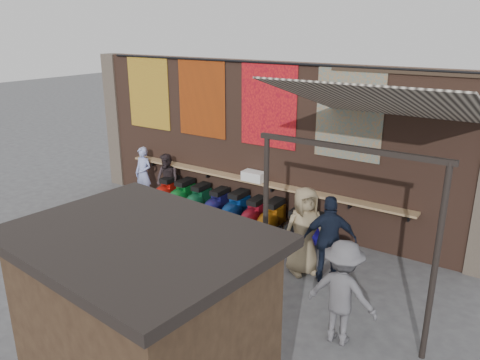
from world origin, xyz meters
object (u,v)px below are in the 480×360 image
at_px(scooter_stool_0, 168,192).
at_px(scooter_stool_5, 255,214).
at_px(scooter_stool_7, 296,225).
at_px(diner_left, 144,173).
at_px(shelf_box, 254,176).
at_px(shopper_tan, 304,231).
at_px(scooter_stool_8, 316,231).
at_px(market_stall, 147,349).
at_px(scooter_stool_4, 237,208).
at_px(scooter_stool_3, 218,204).
at_px(shopper_navy, 329,240).
at_px(shopper_grey, 342,292).
at_px(scooter_stool_6, 272,218).
at_px(diner_right, 167,180).
at_px(scooter_stool_1, 183,195).
at_px(scooter_stool_2, 199,199).

relative_size(scooter_stool_0, scooter_stool_5, 1.04).
bearing_deg(scooter_stool_7, scooter_stool_5, -178.66).
bearing_deg(diner_left, shelf_box, 4.25).
height_order(scooter_stool_5, shopper_tan, shopper_tan).
height_order(scooter_stool_0, shopper_tan, shopper_tan).
distance_m(scooter_stool_8, market_stall, 6.06).
height_order(shelf_box, scooter_stool_4, shelf_box).
bearing_deg(shopper_tan, scooter_stool_3, 105.99).
xyz_separation_m(shopper_navy, shopper_grey, (0.91, -1.60, -0.02)).
xyz_separation_m(scooter_stool_4, shopper_tan, (2.49, -1.26, 0.49)).
bearing_deg(scooter_stool_6, diner_right, 179.25).
bearing_deg(shopper_grey, scooter_stool_1, -28.91).
bearing_deg(shopper_tan, scooter_stool_2, 109.35).
relative_size(scooter_stool_0, shopper_tan, 0.48).
xyz_separation_m(scooter_stool_2, scooter_stool_5, (1.79, -0.07, 0.00)).
bearing_deg(scooter_stool_7, scooter_stool_2, 179.16).
bearing_deg(scooter_stool_3, scooter_stool_7, -0.88).
bearing_deg(shopper_navy, scooter_stool_8, -84.66).
xyz_separation_m(scooter_stool_7, diner_right, (-4.01, 0.02, 0.35)).
bearing_deg(shopper_grey, shelf_box, -43.22).
relative_size(scooter_stool_5, shopper_grey, 0.49).
distance_m(scooter_stool_6, shopper_navy, 2.41).
xyz_separation_m(shelf_box, scooter_stool_6, (0.75, -0.34, -0.82)).
bearing_deg(scooter_stool_4, diner_right, 179.76).
xyz_separation_m(shelf_box, scooter_stool_0, (-2.58, -0.34, -0.83)).
distance_m(scooter_stool_5, scooter_stool_7, 1.12).
bearing_deg(scooter_stool_1, shopper_navy, -15.30).
bearing_deg(scooter_stool_4, scooter_stool_1, 179.41).
relative_size(scooter_stool_8, diner_left, 0.50).
distance_m(scooter_stool_0, shopper_tan, 4.95).
height_order(scooter_stool_0, shopper_navy, shopper_navy).
bearing_deg(scooter_stool_6, shelf_box, 155.46).
relative_size(scooter_stool_3, scooter_stool_5, 0.99).
relative_size(scooter_stool_1, scooter_stool_6, 0.98).
relative_size(diner_left, shopper_grey, 0.89).
xyz_separation_m(scooter_stool_0, shopper_navy, (5.32, -1.27, 0.47)).
distance_m(shopper_navy, market_stall, 4.68).
xyz_separation_m(scooter_stool_7, diner_left, (-4.92, 0.02, 0.38)).
bearing_deg(scooter_stool_3, scooter_stool_4, -2.04).
distance_m(scooter_stool_7, diner_left, 4.94).
xyz_separation_m(scooter_stool_0, scooter_stool_6, (3.33, -0.00, 0.01)).
xyz_separation_m(scooter_stool_6, diner_left, (-4.29, 0.04, 0.35)).
bearing_deg(scooter_stool_2, shelf_box, 10.41).
relative_size(scooter_stool_5, scooter_stool_6, 0.95).
relative_size(scooter_stool_5, diner_left, 0.55).
height_order(shelf_box, scooter_stool_3, shelf_box).
height_order(scooter_stool_2, scooter_stool_4, scooter_stool_4).
bearing_deg(market_stall, scooter_stool_6, 112.15).
xyz_separation_m(shopper_navy, market_stall, (-0.21, -4.66, 0.43)).
distance_m(diner_left, shopper_navy, 6.42).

